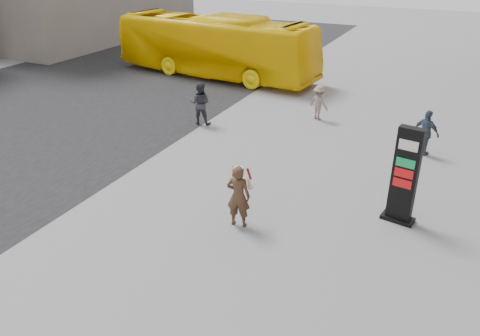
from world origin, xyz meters
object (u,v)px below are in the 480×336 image
at_px(pedestrian_a, 200,103).
at_px(pedestrian_c, 426,133).
at_px(pedestrian_b, 319,103).
at_px(info_pylon, 405,176).
at_px(woman, 239,195).
at_px(bus, 215,46).

distance_m(pedestrian_a, pedestrian_c, 8.87).
relative_size(pedestrian_b, pedestrian_c, 0.90).
relative_size(info_pylon, pedestrian_c, 1.64).
xyz_separation_m(pedestrian_a, pedestrian_c, (8.85, 0.67, -0.07)).
xyz_separation_m(info_pylon, pedestrian_a, (-8.73, 4.33, -0.47)).
relative_size(info_pylon, woman, 1.54).
bearing_deg(bus, woman, -142.88).
xyz_separation_m(woman, pedestrian_c, (4.00, 7.10, -0.08)).
height_order(woman, pedestrian_a, pedestrian_a).
distance_m(woman, bus, 15.96).
height_order(info_pylon, pedestrian_c, info_pylon).
height_order(woman, pedestrian_b, woman).
bearing_deg(pedestrian_b, pedestrian_a, 58.24).
bearing_deg(pedestrian_a, pedestrian_c, 170.99).
bearing_deg(bus, pedestrian_c, -112.13).
bearing_deg(pedestrian_b, info_pylon, 148.47).
xyz_separation_m(info_pylon, bus, (-11.95, 11.65, 0.33)).
distance_m(info_pylon, bus, 16.69).
xyz_separation_m(pedestrian_b, pedestrian_c, (4.53, -2.02, 0.08)).
relative_size(pedestrian_a, pedestrian_c, 1.08).
bearing_deg(pedestrian_b, bus, -5.28).
height_order(bus, pedestrian_c, bus).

